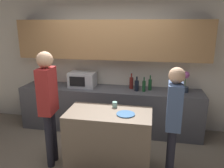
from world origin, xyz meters
name	(u,v)px	position (x,y,z in m)	size (l,w,h in m)	color
back_wall	(112,54)	(0.00, 1.66, 1.54)	(6.40, 0.40, 2.70)	beige
back_counter	(109,109)	(0.00, 1.39, 0.44)	(3.60, 0.62, 0.88)	#4C4C51
kitchen_island	(109,140)	(0.24, 0.17, 0.45)	(1.23, 0.64, 0.91)	brown
microwave	(83,79)	(-0.57, 1.45, 1.03)	(0.52, 0.39, 0.30)	#B7BABC
toaster	(45,80)	(-1.41, 1.45, 0.97)	(0.26, 0.16, 0.18)	#B21E19
potted_plant	(185,82)	(1.44, 1.45, 1.08)	(0.14, 0.14, 0.40)	#333D4C
bottle_0	(131,83)	(0.43, 1.48, 1.00)	(0.08, 0.08, 0.31)	maroon
bottle_1	(137,85)	(0.54, 1.35, 0.99)	(0.08, 0.08, 0.28)	black
bottle_2	(144,86)	(0.68, 1.33, 0.99)	(0.06, 0.06, 0.28)	#194723
bottle_3	(150,84)	(0.79, 1.45, 0.99)	(0.07, 0.07, 0.29)	#194723
plate_on_island	(126,114)	(0.49, 0.12, 0.91)	(0.26, 0.26, 0.01)	#2D5684
cup_0	(115,104)	(0.29, 0.37, 0.95)	(0.08, 0.08, 0.08)	#94CBB9
person_left	(48,100)	(-0.66, 0.10, 1.06)	(0.23, 0.35, 1.76)	black
person_center	(174,116)	(1.13, 0.11, 0.95)	(0.21, 0.35, 1.60)	black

